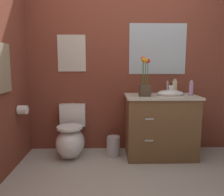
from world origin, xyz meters
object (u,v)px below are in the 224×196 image
at_px(hand_wash_bottle, 191,89).
at_px(wall_mirror, 158,49).
at_px(flower_vase, 145,83).
at_px(lotion_bottle, 171,90).
at_px(trash_bin, 113,146).
at_px(toilet_paper_roll, 23,110).
at_px(soap_bottle, 175,87).
at_px(toilet, 71,138).
at_px(wall_poster, 72,53).
at_px(hanging_towel, 3,68).
at_px(vanity_cabinet, 160,125).

relative_size(hand_wash_bottle, wall_mirror, 0.25).
relative_size(flower_vase, wall_mirror, 0.63).
xyz_separation_m(lotion_bottle, trash_bin, (-0.75, 0.03, -0.77)).
height_order(wall_mirror, toilet_paper_roll, wall_mirror).
xyz_separation_m(flower_vase, soap_bottle, (0.43, 0.15, -0.07)).
height_order(toilet, wall_poster, wall_poster).
xyz_separation_m(toilet, flower_vase, (0.97, -0.10, 0.76)).
bearing_deg(soap_bottle, flower_vase, -160.65).
distance_m(flower_vase, trash_bin, 0.96).
xyz_separation_m(soap_bottle, hanging_towel, (-2.01, -0.57, 0.27)).
height_order(vanity_cabinet, hand_wash_bottle, hand_wash_bottle).
distance_m(vanity_cabinet, trash_bin, 0.70).
height_order(hand_wash_bottle, hanging_towel, hanging_towel).
height_order(trash_bin, toilet_paper_roll, toilet_paper_roll).
relative_size(vanity_cabinet, flower_vase, 2.03).
bearing_deg(lotion_bottle, wall_poster, 166.81).
bearing_deg(vanity_cabinet, soap_bottle, 21.34).
bearing_deg(hand_wash_bottle, trash_bin, 176.91).
relative_size(trash_bin, wall_poster, 0.54).
relative_size(flower_vase, wall_poster, 0.99).
relative_size(soap_bottle, lotion_bottle, 1.32).
bearing_deg(toilet, vanity_cabinet, -1.25).
distance_m(flower_vase, wall_mirror, 0.63).
relative_size(toilet, hand_wash_bottle, 3.50).
xyz_separation_m(vanity_cabinet, trash_bin, (-0.63, 0.01, -0.29)).
height_order(flower_vase, wall_mirror, wall_mirror).
bearing_deg(hand_wash_bottle, vanity_cabinet, 173.85).
relative_size(vanity_cabinet, wall_poster, 2.01).
bearing_deg(toilet, trash_bin, -1.25).
relative_size(lotion_bottle, hanging_towel, 0.31).
distance_m(wall_poster, hanging_towel, 1.01).
height_order(toilet, hanging_towel, hanging_towel).
height_order(flower_vase, hand_wash_bottle, flower_vase).
bearing_deg(hand_wash_bottle, hanging_towel, -168.23).
bearing_deg(wall_poster, flower_vase, -20.73).
height_order(flower_vase, wall_poster, wall_poster).
distance_m(hand_wash_bottle, trash_bin, 1.28).
xyz_separation_m(vanity_cabinet, soap_bottle, (0.19, 0.08, 0.50)).
bearing_deg(hanging_towel, wall_mirror, 23.59).
distance_m(trash_bin, toilet_paper_roll, 1.26).
xyz_separation_m(vanity_cabinet, flower_vase, (-0.23, -0.07, 0.57)).
height_order(soap_bottle, trash_bin, soap_bottle).
xyz_separation_m(vanity_cabinet, hanging_towel, (-1.81, -0.50, 0.77)).
bearing_deg(hand_wash_bottle, flower_vase, -176.80).
relative_size(lotion_bottle, toilet_paper_roll, 1.44).
relative_size(soap_bottle, wall_poster, 0.42).
distance_m(wall_poster, wall_mirror, 1.21).
bearing_deg(lotion_bottle, toilet_paper_roll, -175.34).
bearing_deg(hanging_towel, flower_vase, 14.97).
bearing_deg(hand_wash_bottle, wall_mirror, 138.56).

